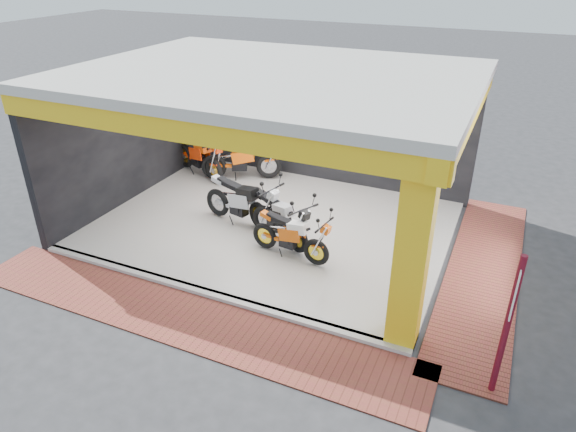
# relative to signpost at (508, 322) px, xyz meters

# --- Properties ---
(ground) EXTENTS (80.00, 80.00, 0.00)m
(ground) POSITION_rel_signpost_xyz_m (-5.25, 1.29, -1.31)
(ground) COLOR #2D2D30
(ground) RESTS_ON ground
(showroom_floor) EXTENTS (8.00, 6.00, 0.10)m
(showroom_floor) POSITION_rel_signpost_xyz_m (-5.25, 3.29, -1.26)
(showroom_floor) COLOR silver
(showroom_floor) RESTS_ON ground
(showroom_ceiling) EXTENTS (8.40, 6.40, 0.20)m
(showroom_ceiling) POSITION_rel_signpost_xyz_m (-5.25, 3.29, 2.29)
(showroom_ceiling) COLOR beige
(showroom_ceiling) RESTS_ON corner_column
(back_wall) EXTENTS (8.20, 0.20, 3.50)m
(back_wall) POSITION_rel_signpost_xyz_m (-5.25, 6.39, 0.44)
(back_wall) COLOR black
(back_wall) RESTS_ON ground
(left_wall) EXTENTS (0.20, 6.20, 3.50)m
(left_wall) POSITION_rel_signpost_xyz_m (-9.35, 3.29, 0.44)
(left_wall) COLOR black
(left_wall) RESTS_ON ground
(corner_column) EXTENTS (0.50, 0.50, 3.50)m
(corner_column) POSITION_rel_signpost_xyz_m (-1.50, 0.54, 0.44)
(corner_column) COLOR yellow
(corner_column) RESTS_ON ground
(header_beam_front) EXTENTS (8.40, 0.30, 0.40)m
(header_beam_front) POSITION_rel_signpost_xyz_m (-5.25, 0.29, 1.99)
(header_beam_front) COLOR yellow
(header_beam_front) RESTS_ON corner_column
(header_beam_right) EXTENTS (0.30, 6.40, 0.40)m
(header_beam_right) POSITION_rel_signpost_xyz_m (-1.25, 3.29, 1.99)
(header_beam_right) COLOR yellow
(header_beam_right) RESTS_ON corner_column
(floor_kerb) EXTENTS (8.00, 0.20, 0.10)m
(floor_kerb) POSITION_rel_signpost_xyz_m (-5.25, 0.27, -1.26)
(floor_kerb) COLOR silver
(floor_kerb) RESTS_ON ground
(paver_front) EXTENTS (9.00, 1.40, 0.03)m
(paver_front) POSITION_rel_signpost_xyz_m (-5.25, -0.51, -1.30)
(paver_front) COLOR brown
(paver_front) RESTS_ON ground
(paver_right) EXTENTS (1.40, 7.00, 0.03)m
(paver_right) POSITION_rel_signpost_xyz_m (-0.45, 3.29, -1.30)
(paver_right) COLOR brown
(paver_right) RESTS_ON ground
(signpost) EXTENTS (0.10, 0.34, 2.40)m
(signpost) POSITION_rel_signpost_xyz_m (0.00, 0.00, 0.00)
(signpost) COLOR maroon
(signpost) RESTS_ON ground
(moto_hero) EXTENTS (2.05, 0.98, 1.20)m
(moto_hero) POSITION_rel_signpost_xyz_m (-3.64, 1.99, -0.61)
(moto_hero) COLOR #D65109
(moto_hero) RESTS_ON showroom_floor
(moto_row_a) EXTENTS (2.30, 1.68, 1.32)m
(moto_row_a) POSITION_rel_signpost_xyz_m (-4.20, 2.30, -0.55)
(moto_row_a) COLOR black
(moto_row_a) RESTS_ON showroom_floor
(moto_row_b) EXTENTS (2.46, 1.36, 1.42)m
(moto_row_b) POSITION_rel_signpost_xyz_m (-5.17, 2.72, -0.50)
(moto_row_b) COLOR #B2B5BB
(moto_row_b) RESTS_ON showroom_floor
(moto_row_c) EXTENTS (2.54, 1.80, 1.46)m
(moto_row_c) POSITION_rel_signpost_xyz_m (-7.77, 4.73, -0.48)
(moto_row_c) COLOR #FF3A0A
(moto_row_c) RESTS_ON showroom_floor
(moto_row_d) EXTENTS (2.54, 1.84, 1.46)m
(moto_row_d) POSITION_rel_signpost_xyz_m (-6.55, 5.66, -0.48)
(moto_row_d) COLOR #F65D0A
(moto_row_d) RESTS_ON showroom_floor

